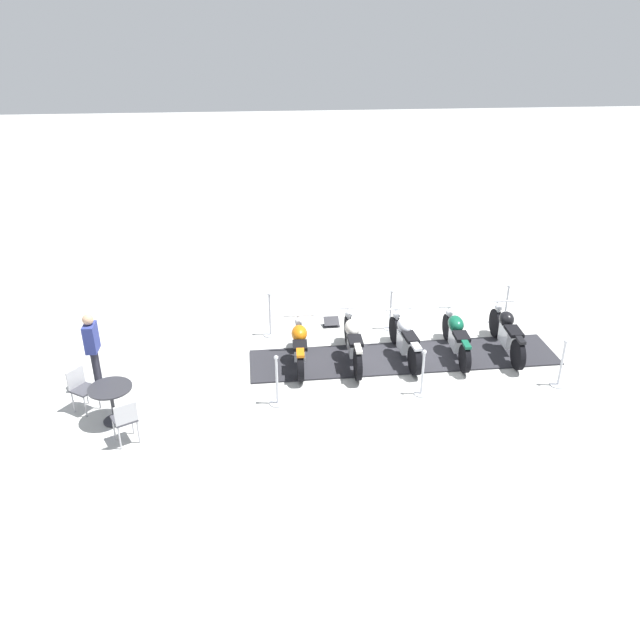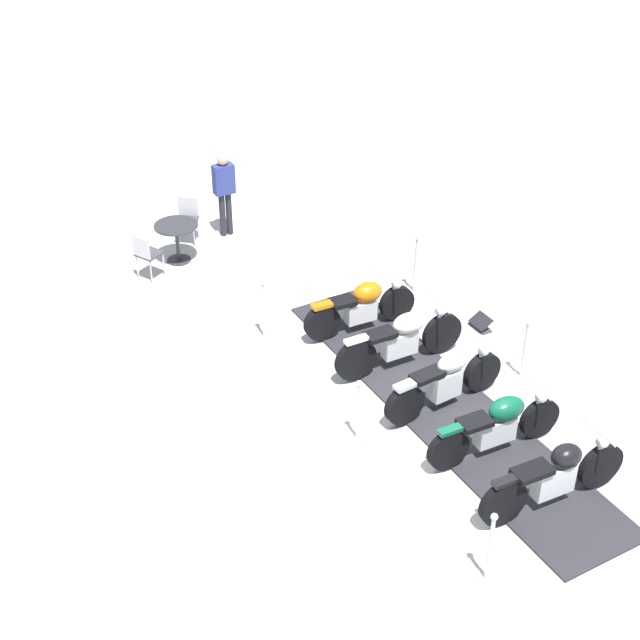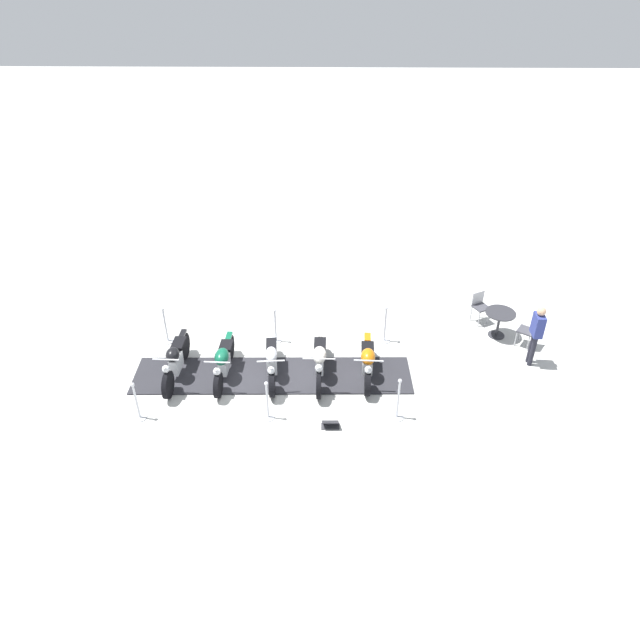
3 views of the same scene
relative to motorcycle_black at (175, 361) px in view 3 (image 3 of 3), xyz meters
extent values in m
plane|color=silver|center=(-0.08, 2.37, -0.52)|extent=(80.00, 80.00, 0.00)
cube|color=#28282D|center=(-0.08, 2.37, -0.50)|extent=(1.57, 6.96, 0.04)
cylinder|color=black|center=(0.75, -0.03, -0.14)|extent=(0.68, 0.14, 0.68)
cylinder|color=black|center=(-0.81, 0.03, -0.14)|extent=(0.68, 0.14, 0.68)
cube|color=silver|center=(-0.03, 0.00, -0.08)|extent=(0.58, 0.22, 0.43)
ellipsoid|color=black|center=(0.11, 0.00, 0.27)|extent=(0.44, 0.34, 0.32)
cube|color=black|center=(-0.41, 0.02, 0.23)|extent=(0.53, 0.31, 0.08)
cube|color=black|center=(-0.81, 0.03, 0.23)|extent=(0.38, 0.15, 0.06)
cylinder|color=silver|center=(0.67, -0.03, 0.15)|extent=(0.30, 0.08, 0.58)
cylinder|color=silver|center=(0.59, -0.02, 0.49)|extent=(0.06, 0.63, 0.04)
sphere|color=silver|center=(0.69, -0.03, 0.29)|extent=(0.18, 0.18, 0.18)
cylinder|color=black|center=(0.71, 1.16, -0.17)|extent=(0.62, 0.14, 0.62)
cylinder|color=black|center=(-0.81, 1.21, -0.17)|extent=(0.62, 0.14, 0.62)
cube|color=silver|center=(-0.05, 1.18, -0.12)|extent=(0.60, 0.23, 0.38)
ellipsoid|color=#0F5138|center=(0.10, 1.18, 0.21)|extent=(0.56, 0.36, 0.34)
cube|color=black|center=(-0.42, 1.20, 0.16)|extent=(0.46, 0.32, 0.08)
cube|color=#0F5138|center=(-0.81, 1.21, 0.17)|extent=(0.35, 0.15, 0.06)
cylinder|color=silver|center=(0.64, 1.16, 0.09)|extent=(0.26, 0.08, 0.53)
cylinder|color=silver|center=(0.58, 1.16, 0.42)|extent=(0.06, 0.62, 0.04)
sphere|color=silver|center=(0.68, 1.16, 0.22)|extent=(0.18, 0.18, 0.18)
cylinder|color=black|center=(0.66, 2.43, -0.16)|extent=(0.64, 0.19, 0.63)
cylinder|color=black|center=(-0.81, 2.31, -0.16)|extent=(0.64, 0.19, 0.63)
cube|color=silver|center=(-0.08, 2.37, -0.09)|extent=(0.50, 0.29, 0.43)
ellipsoid|color=#B7BAC1|center=(0.04, 2.38, 0.25)|extent=(0.55, 0.33, 0.29)
cube|color=black|center=(-0.42, 2.34, 0.21)|extent=(0.52, 0.30, 0.08)
cube|color=#B7BAC1|center=(-0.81, 2.31, 0.18)|extent=(0.36, 0.20, 0.06)
cylinder|color=silver|center=(0.60, 2.42, 0.11)|extent=(0.25, 0.09, 0.55)
cylinder|color=silver|center=(0.54, 2.42, 0.44)|extent=(0.09, 0.65, 0.04)
sphere|color=silver|center=(0.64, 2.43, 0.24)|extent=(0.18, 0.18, 0.18)
cylinder|color=black|center=(0.69, 3.54, -0.13)|extent=(0.69, 0.11, 0.69)
cylinder|color=black|center=(-0.89, 3.56, -0.13)|extent=(0.69, 0.11, 0.69)
cube|color=silver|center=(-0.10, 3.55, -0.09)|extent=(0.58, 0.20, 0.40)
ellipsoid|color=silver|center=(0.04, 3.55, 0.26)|extent=(0.55, 0.34, 0.33)
cube|color=black|center=(-0.47, 3.55, 0.21)|extent=(0.49, 0.30, 0.08)
cube|color=silver|center=(-0.89, 3.56, 0.24)|extent=(0.38, 0.13, 0.06)
cylinder|color=silver|center=(0.61, 3.54, 0.16)|extent=(0.31, 0.07, 0.59)
cylinder|color=silver|center=(0.53, 3.54, 0.52)|extent=(0.04, 0.76, 0.04)
sphere|color=silver|center=(0.63, 3.54, 0.32)|extent=(0.18, 0.18, 0.18)
cylinder|color=black|center=(0.58, 4.70, -0.17)|extent=(0.62, 0.16, 0.62)
cylinder|color=black|center=(-0.83, 4.76, -0.17)|extent=(0.62, 0.16, 0.62)
cube|color=silver|center=(-0.12, 4.73, -0.13)|extent=(0.54, 0.27, 0.35)
ellipsoid|color=#D16B0F|center=(0.01, 4.73, 0.19)|extent=(0.52, 0.37, 0.35)
cube|color=black|center=(-0.45, 4.75, 0.14)|extent=(0.42, 0.33, 0.08)
cube|color=#D16B0F|center=(-0.83, 4.76, 0.17)|extent=(0.35, 0.18, 0.06)
cylinder|color=silver|center=(0.52, 4.71, 0.09)|extent=(0.25, 0.08, 0.53)
cylinder|color=silver|center=(0.45, 4.71, 0.41)|extent=(0.06, 0.70, 0.04)
sphere|color=silver|center=(0.55, 4.71, 0.21)|extent=(0.18, 0.18, 0.18)
cylinder|color=silver|center=(1.48, -0.55, -0.50)|extent=(0.31, 0.31, 0.03)
cylinder|color=silver|center=(1.48, -0.55, -0.03)|extent=(0.05, 0.05, 0.93)
sphere|color=silver|center=(1.48, -0.55, 0.48)|extent=(0.09, 0.09, 0.09)
cylinder|color=silver|center=(1.42, 2.40, -0.50)|extent=(0.30, 0.30, 0.03)
cylinder|color=silver|center=(1.42, 2.40, -0.01)|extent=(0.05, 0.05, 0.96)
sphere|color=silver|center=(1.42, 2.40, 0.50)|extent=(0.09, 0.09, 0.09)
cylinder|color=silver|center=(1.36, 5.34, -0.50)|extent=(0.34, 0.34, 0.03)
cylinder|color=silver|center=(1.36, 5.34, 0.02)|extent=(0.05, 0.05, 1.02)
sphere|color=silver|center=(1.36, 5.34, 0.57)|extent=(0.09, 0.09, 0.09)
cylinder|color=silver|center=(-1.51, -0.61, -0.50)|extent=(0.33, 0.33, 0.03)
cylinder|color=silver|center=(-1.51, -0.61, 0.00)|extent=(0.05, 0.05, 0.97)
sphere|color=silver|center=(-1.51, -0.61, 0.52)|extent=(0.09, 0.09, 0.09)
cylinder|color=silver|center=(-1.57, 2.34, -0.50)|extent=(0.29, 0.29, 0.03)
cylinder|color=silver|center=(-1.57, 2.34, -0.03)|extent=(0.05, 0.05, 0.93)
sphere|color=silver|center=(-1.57, 2.34, 0.47)|extent=(0.09, 0.09, 0.09)
cylinder|color=silver|center=(-1.63, 5.28, -0.50)|extent=(0.33, 0.33, 0.03)
cylinder|color=silver|center=(-1.63, 5.28, 0.01)|extent=(0.05, 0.05, 0.99)
sphere|color=silver|center=(-1.63, 5.28, 0.54)|extent=(0.09, 0.09, 0.09)
cube|color=#333338|center=(1.70, 3.82, -0.50)|extent=(0.21, 0.42, 0.02)
cube|color=black|center=(1.70, 3.82, -0.37)|extent=(0.26, 0.38, 0.15)
cylinder|color=#2D2D33|center=(-1.94, 8.41, -0.50)|extent=(0.45, 0.45, 0.02)
cylinder|color=#2D2D33|center=(-1.94, 8.41, -0.14)|extent=(0.07, 0.07, 0.70)
cylinder|color=#2D2D33|center=(-1.94, 8.41, 0.23)|extent=(0.82, 0.82, 0.03)
cylinder|color=#B7B7BC|center=(-1.46, 8.78, -0.29)|extent=(0.03, 0.03, 0.45)
cylinder|color=#B7B7BC|center=(-1.74, 8.98, -0.29)|extent=(0.03, 0.03, 0.45)
cylinder|color=#B7B7BC|center=(-1.27, 9.06, -0.29)|extent=(0.03, 0.03, 0.45)
cylinder|color=#B7B7BC|center=(-1.54, 9.26, -0.29)|extent=(0.03, 0.03, 0.45)
cube|color=#3F3F47|center=(-1.50, 9.02, -0.04)|extent=(0.56, 0.56, 0.04)
cube|color=#B7B7BC|center=(-1.40, 9.17, 0.17)|extent=(0.34, 0.26, 0.39)
cylinder|color=#B7B7BC|center=(-2.53, 8.29, -0.28)|extent=(0.03, 0.03, 0.48)
cylinder|color=#B7B7BC|center=(-2.37, 7.99, -0.28)|extent=(0.03, 0.03, 0.48)
cylinder|color=#B7B7BC|center=(-2.83, 8.13, -0.28)|extent=(0.03, 0.03, 0.48)
cylinder|color=#B7B7BC|center=(-2.67, 7.83, -0.28)|extent=(0.03, 0.03, 0.48)
cube|color=#3F3F47|center=(-2.60, 8.06, -0.02)|extent=(0.54, 0.54, 0.04)
cube|color=#B7B7BC|center=(-2.76, 7.97, 0.19)|extent=(0.21, 0.37, 0.38)
cylinder|color=#23232D|center=(-0.64, 8.95, -0.07)|extent=(0.12, 0.12, 0.90)
cylinder|color=#23232D|center=(-0.78, 8.95, -0.07)|extent=(0.12, 0.12, 0.90)
cube|color=navy|center=(-0.71, 8.95, 0.68)|extent=(0.40, 0.22, 0.59)
sphere|color=tan|center=(-0.71, 8.95, 1.08)|extent=(0.22, 0.22, 0.22)
camera|label=1|loc=(-12.25, 5.46, 6.54)|focal=35.32mm
camera|label=2|loc=(-6.85, -6.33, 8.14)|focal=52.01mm
camera|label=3|loc=(11.14, 3.74, 8.75)|focal=32.37mm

